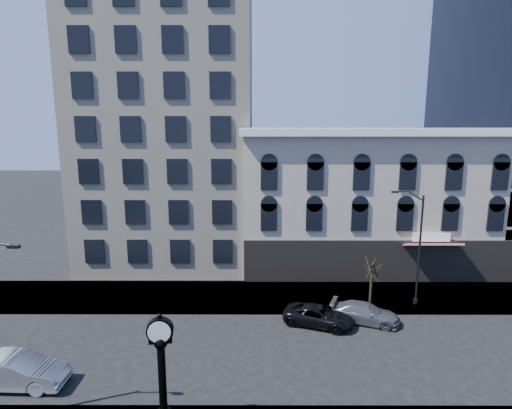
{
  "coord_description": "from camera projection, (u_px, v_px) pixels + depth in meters",
  "views": [
    {
      "loc": [
        2.08,
        -24.26,
        13.95
      ],
      "look_at": [
        2.0,
        4.0,
        8.0
      ],
      "focal_mm": 32.0,
      "sensor_mm": 36.0,
      "label": 1
    }
  ],
  "objects": [
    {
      "name": "ground",
      "position": [
        222.0,
        352.0,
        26.62
      ],
      "size": [
        160.0,
        160.0,
        0.0
      ],
      "primitive_type": "plane",
      "color": "black",
      "rests_on": "ground"
    },
    {
      "name": "sidewalk_far",
      "position": [
        230.0,
        296.0,
        34.43
      ],
      "size": [
        160.0,
        6.0,
        0.12
      ],
      "primitive_type": "cube",
      "color": "gray",
      "rests_on": "ground"
    },
    {
      "name": "cream_tower",
      "position": [
        167.0,
        48.0,
        41.13
      ],
      "size": [
        15.9,
        15.4,
        42.5
      ],
      "color": "beige",
      "rests_on": "ground"
    },
    {
      "name": "victorian_row",
      "position": [
        368.0,
        199.0,
        40.9
      ],
      "size": [
        22.6,
        11.19,
        12.5
      ],
      "color": "#ADA38F",
      "rests_on": "ground"
    },
    {
      "name": "street_clock",
      "position": [
        162.0,
        376.0,
        19.84
      ],
      "size": [
        1.22,
        1.22,
        5.36
      ],
      "rotation": [
        0.0,
        0.0,
        0.13
      ],
      "color": "black",
      "rests_on": "sidewalk_near"
    },
    {
      "name": "street_lamp_far",
      "position": [
        413.0,
        217.0,
        31.88
      ],
      "size": [
        2.14,
        0.82,
        8.45
      ],
      "rotation": [
        0.0,
        0.0,
        2.86
      ],
      "color": "black",
      "rests_on": "sidewalk_far"
    },
    {
      "name": "bare_tree_far",
      "position": [
        372.0,
        263.0,
        32.68
      ],
      "size": [
        2.33,
        2.33,
        4.0
      ],
      "color": "black",
      "rests_on": "sidewalk_far"
    },
    {
      "name": "car_near_b",
      "position": [
        15.0,
        371.0,
        23.19
      ],
      "size": [
        5.26,
        1.98,
        1.72
      ],
      "primitive_type": "imported",
      "rotation": [
        0.0,
        0.0,
        1.54
      ],
      "color": "#A5A8AD",
      "rests_on": "ground"
    },
    {
      "name": "car_far_a",
      "position": [
        319.0,
        316.0,
        29.88
      ],
      "size": [
        5.05,
        3.62,
        1.28
      ],
      "primitive_type": "imported",
      "rotation": [
        0.0,
        0.0,
        1.21
      ],
      "color": "black",
      "rests_on": "ground"
    },
    {
      "name": "car_far_b",
      "position": [
        365.0,
        313.0,
        30.25
      ],
      "size": [
        4.86,
        3.25,
        1.31
      ],
      "primitive_type": "imported",
      "rotation": [
        0.0,
        0.0,
        1.22
      ],
      "color": "#595B60",
      "rests_on": "ground"
    }
  ]
}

